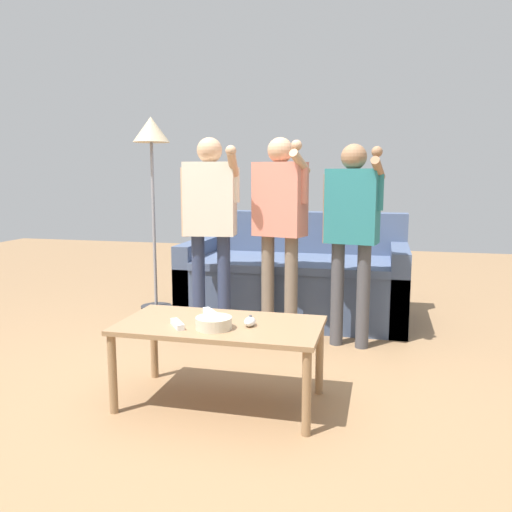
% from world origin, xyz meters
% --- Properties ---
extents(ground_plane, '(12.00, 12.00, 0.00)m').
position_xyz_m(ground_plane, '(0.00, 0.00, 0.00)').
color(ground_plane, '#93704C').
extents(couch, '(1.85, 0.95, 0.88)m').
position_xyz_m(couch, '(0.10, 1.63, 0.31)').
color(couch, '#475675').
rests_on(couch, ground).
extents(coffee_table, '(1.06, 0.56, 0.44)m').
position_xyz_m(coffee_table, '(-0.00, -0.19, 0.39)').
color(coffee_table, '#997551').
rests_on(coffee_table, ground).
extents(snack_bowl, '(0.18, 0.18, 0.06)m').
position_xyz_m(snack_bowl, '(-0.00, -0.30, 0.47)').
color(snack_bowl, beige).
rests_on(snack_bowl, coffee_table).
extents(game_remote_nunchuk, '(0.06, 0.09, 0.05)m').
position_xyz_m(game_remote_nunchuk, '(0.17, -0.21, 0.46)').
color(game_remote_nunchuk, white).
rests_on(game_remote_nunchuk, coffee_table).
extents(floor_lamp, '(0.32, 0.32, 1.72)m').
position_xyz_m(floor_lamp, '(-1.20, 1.61, 1.47)').
color(floor_lamp, '#2D2D33').
rests_on(floor_lamp, ground).
extents(player_left, '(0.46, 0.30, 1.48)m').
position_xyz_m(player_left, '(-0.42, 0.90, 0.93)').
color(player_left, '#2D3856').
rests_on(player_left, ground).
extents(player_center, '(0.43, 0.38, 1.48)m').
position_xyz_m(player_center, '(0.08, 0.99, 0.93)').
color(player_center, '#756656').
rests_on(player_center, ground).
extents(player_right, '(0.42, 0.33, 1.42)m').
position_xyz_m(player_right, '(0.60, 0.93, 0.89)').
color(player_right, '#47474C').
rests_on(player_right, ground).
extents(game_remote_wand_near, '(0.12, 0.14, 0.03)m').
position_xyz_m(game_remote_wand_near, '(-0.10, -0.06, 0.46)').
color(game_remote_wand_near, white).
rests_on(game_remote_wand_near, coffee_table).
extents(game_remote_wand_far, '(0.12, 0.14, 0.03)m').
position_xyz_m(game_remote_wand_far, '(-0.19, -0.32, 0.46)').
color(game_remote_wand_far, white).
rests_on(game_remote_wand_far, coffee_table).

